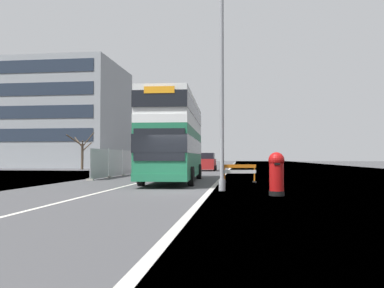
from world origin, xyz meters
name	(u,v)px	position (x,y,z in m)	size (l,w,h in m)	color
ground	(184,192)	(0.51, 0.08, -0.05)	(140.00, 280.00, 0.10)	#424244
double_decker_bus	(175,138)	(-1.03, 6.69, 2.61)	(3.22, 11.71, 4.90)	#1E6B47
lamppost_foreground	(222,90)	(2.12, 0.53, 4.43)	(0.29, 0.70, 9.34)	gray
red_pillar_postbox	(277,172)	(4.29, -1.36, 0.91)	(0.61, 0.61, 1.66)	black
roadworks_barrier	(239,171)	(2.87, 6.31, 0.67)	(1.96, 0.85, 1.05)	orange
construction_site_fence	(122,163)	(-6.52, 13.93, 1.00)	(0.44, 13.80, 2.09)	#A8AAAD
car_oncoming_near	(207,162)	(-0.73, 26.02, 0.92)	(2.06, 3.93, 1.95)	maroon
car_receding_mid	(183,161)	(-4.50, 34.17, 0.99)	(1.95, 4.07, 2.11)	gray
bare_tree_far_verge_near	(82,151)	(-16.16, 28.72, 2.28)	(3.01, 3.18, 4.54)	#4C3D2D
bare_tree_far_verge_mid	(150,152)	(-10.56, 40.82, 2.20)	(2.33, 3.21, 4.40)	#4C3D2D
backdrop_office_block	(20,117)	(-30.54, 39.38, 7.64)	(30.97, 15.02, 15.27)	gray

